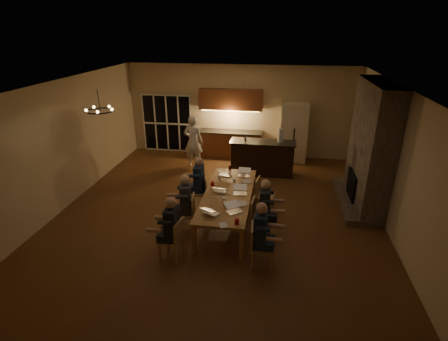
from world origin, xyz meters
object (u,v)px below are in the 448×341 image
can_cola (230,167)px  plate_near (241,204)px  standing_person (193,142)px  laptop_e (225,171)px  mug_front (224,200)px  laptop_c (220,187)px  redcup_near (237,221)px  bar_blender (281,136)px  chandelier (100,111)px  dining_table (228,207)px  person_left_far (199,182)px  person_left_near (172,229)px  bar_bottle (245,137)px  laptop_d (240,189)px  redcup_mid (213,184)px  refrigerator (294,133)px  can_silver (225,204)px  laptop_f (244,172)px  person_right_near (260,235)px  plate_left (208,211)px  person_left_mid (186,203)px  chair_left_mid (185,213)px  laptop_a (211,208)px  bar_island (262,158)px  chair_left_near (171,239)px  person_right_mid (264,208)px  chair_right_near (262,246)px  mug_back (219,177)px  chair_right_far (265,196)px  redcup_far (242,170)px  plate_far (247,181)px  chair_left_far (198,192)px  mug_mid (234,181)px  laptop_b (234,207)px

can_cola → plate_near: (0.54, -1.94, -0.05)m
can_cola → standing_person: bearing=128.7°
laptop_e → mug_front: bearing=111.0°
laptop_c → redcup_near: bearing=123.1°
bar_blender → chandelier: bearing=-153.6°
dining_table → person_left_far: bearing=143.8°
person_left_near → bar_bottle: person_left_near is taller
laptop_c → laptop_d: 0.49m
redcup_near → redcup_mid: same height
refrigerator → can_silver: refrigerator is taller
can_cola → laptop_f: bearing=-42.6°
person_right_near → plate_left: (-1.16, 0.64, 0.07)m
person_left_mid → mug_front: bearing=83.6°
person_left_far → chair_left_mid: bearing=-7.5°
standing_person → laptop_a: standing_person is taller
bar_island → plate_near: 3.57m
laptop_d → redcup_mid: bearing=149.1°
chair_left_near → person_right_mid: person_right_mid is taller
redcup_near → redcup_mid: bearing=116.0°
chair_right_near → plate_left: (-1.20, 0.67, 0.31)m
chair_right_near → mug_front: size_ratio=8.90×
standing_person → mug_back: size_ratio=17.56×
chair_left_near → can_silver: bearing=145.9°
chair_left_mid → refrigerator: bearing=145.4°
dining_table → laptop_d: 0.57m
chair_right_far → redcup_far: bearing=51.3°
chair_right_far → plate_far: size_ratio=3.64×
laptop_f → plate_far: size_ratio=1.31×
dining_table → laptop_a: size_ratio=9.39×
bar_island → plate_far: bearing=-95.8°
person_left_far → redcup_near: bearing=27.8°
can_cola → bar_blender: size_ratio=0.29×
dining_table → chandelier: chandelier is taller
chair_left_far → mug_mid: 1.00m
mug_mid → mug_back: same height
laptop_f → mug_mid: 0.49m
person_left_far → laptop_b: 1.86m
laptop_d → can_cola: size_ratio=2.67×
chair_left_near → redcup_mid: size_ratio=7.42×
chandelier → laptop_b: 3.49m
chair_right_far → standing_person: (-2.50, 2.70, 0.43)m
chair_left_near → dining_table: bearing=160.6°
chair_left_near → laptop_f: laptop_f is taller
chandelier → chair_right_far: bearing=18.5°
bar_island → chandelier: 5.38m
can_cola → bar_blender: bearing=50.8°
person_left_far → can_silver: size_ratio=11.50×
laptop_b → plate_near: size_ratio=1.17×
chair_right_far → laptop_e: 1.24m
person_left_far → dining_table: bearing=49.5°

